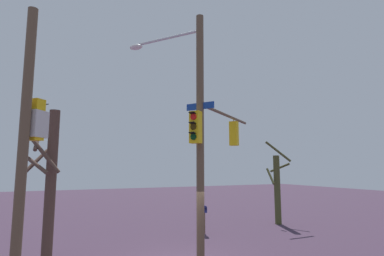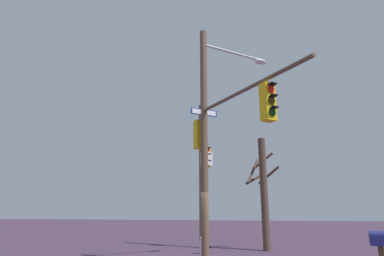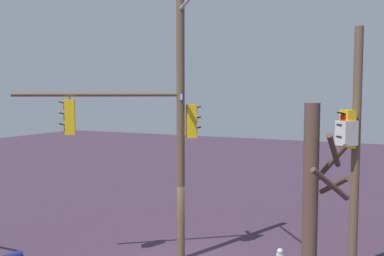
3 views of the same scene
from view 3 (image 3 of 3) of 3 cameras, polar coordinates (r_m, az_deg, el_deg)
main_signal_pole_assembly at (r=13.78m, az=-3.72°, el=1.63°), size 3.71×6.29×8.87m
secondary_pole_assembly at (r=13.25m, az=20.66°, el=-2.42°), size 0.75×0.68×7.50m
bare_tree_across_street at (r=10.59m, az=15.78°, el=-10.72°), size 1.75×1.19×5.36m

